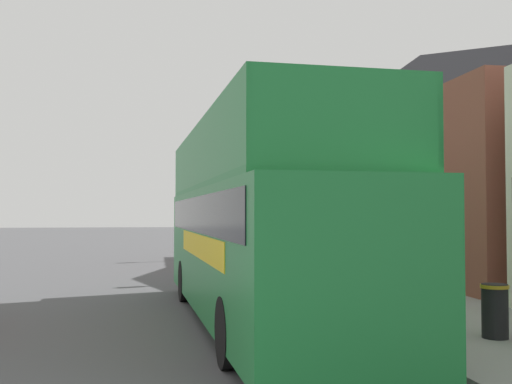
{
  "coord_description": "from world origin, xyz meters",
  "views": [
    {
      "loc": [
        1.54,
        -5.16,
        2.27
      ],
      "look_at": [
        3.72,
        7.9,
        2.74
      ],
      "focal_mm": 42.0,
      "sensor_mm": 36.0,
      "label": 1
    }
  ],
  "objects": [
    {
      "name": "litter_bin",
      "position": [
        7.26,
        4.32,
        0.63
      ],
      "size": [
        0.48,
        0.48,
        0.92
      ],
      "color": "black",
      "rests_on": "sidewalk"
    },
    {
      "name": "lamp_post_nearest",
      "position": [
        6.23,
        5.69,
        3.29
      ],
      "size": [
        0.35,
        0.35,
        4.55
      ],
      "color": "black",
      "rests_on": "sidewalk"
    },
    {
      "name": "lamp_post_second",
      "position": [
        5.91,
        15.15,
        3.15
      ],
      "size": [
        0.35,
        0.35,
        4.33
      ],
      "color": "black",
      "rests_on": "sidewalk"
    },
    {
      "name": "parked_car_ahead_of_bus",
      "position": [
        4.44,
        15.21,
        0.69
      ],
      "size": [
        1.86,
        4.45,
        1.5
      ],
      "rotation": [
        0.0,
        0.0,
        -0.03
      ],
      "color": "black",
      "rests_on": "ground_plane"
    },
    {
      "name": "brick_terrace_rear",
      "position": [
        12.43,
        18.22,
        4.45
      ],
      "size": [
        6.0,
        20.05,
        8.9
      ],
      "color": "brown",
      "rests_on": "ground_plane"
    },
    {
      "name": "sidewalk",
      "position": [
        7.48,
        18.0,
        0.07
      ],
      "size": [
        3.89,
        108.0,
        0.14
      ],
      "color": "gray",
      "rests_on": "ground_plane"
    },
    {
      "name": "lamp_post_third",
      "position": [
        6.21,
        24.62,
        3.56
      ],
      "size": [
        0.35,
        0.35,
        5.0
      ],
      "color": "black",
      "rests_on": "sidewalk"
    },
    {
      "name": "tour_bus",
      "position": [
        3.57,
        7.1,
        1.8
      ],
      "size": [
        3.05,
        11.42,
        4.05
      ],
      "rotation": [
        0.0,
        0.0,
        0.05
      ],
      "color": "#1E7A38",
      "rests_on": "ground_plane"
    },
    {
      "name": "ground_plane",
      "position": [
        0.0,
        21.0,
        0.0
      ],
      "size": [
        144.0,
        144.0,
        0.0
      ],
      "primitive_type": "plane",
      "color": "#4C4C4F"
    }
  ]
}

